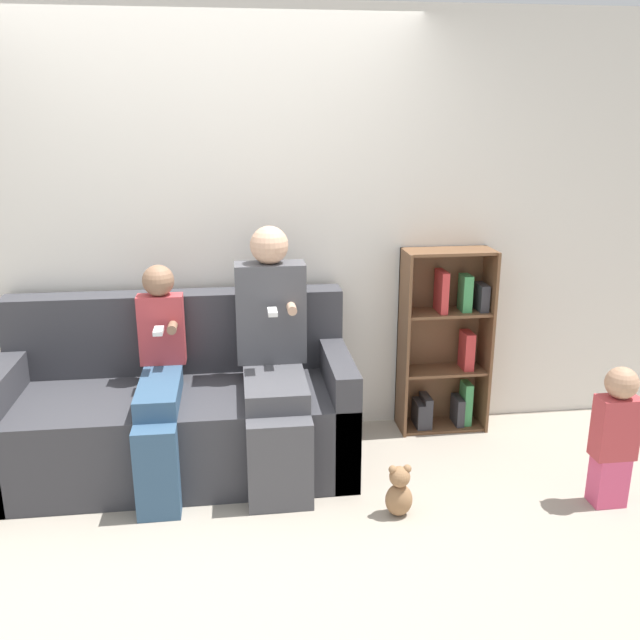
% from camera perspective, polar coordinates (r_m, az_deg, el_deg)
% --- Properties ---
extents(ground_plane, '(14.00, 14.00, 0.00)m').
position_cam_1_polar(ground_plane, '(3.64, -8.79, -15.64)').
color(ground_plane, '#9E9384').
extents(back_wall, '(10.00, 0.06, 2.55)m').
position_cam_1_polar(back_wall, '(4.11, -9.32, 7.29)').
color(back_wall, silver).
rests_on(back_wall, ground_plane).
extents(couch, '(1.95, 0.85, 0.95)m').
position_cam_1_polar(couch, '(3.96, -11.88, -7.59)').
color(couch, '#38383D').
rests_on(couch, ground_plane).
extents(adult_seated, '(0.39, 0.78, 1.36)m').
position_cam_1_polar(adult_seated, '(3.70, -3.94, -2.68)').
color(adult_seated, '#47474C').
rests_on(adult_seated, ground_plane).
extents(child_seated, '(0.25, 0.79, 1.16)m').
position_cam_1_polar(child_seated, '(3.71, -13.38, -5.03)').
color(child_seated, '#335170').
rests_on(child_seated, ground_plane).
extents(toddler_standing, '(0.21, 0.16, 0.76)m').
position_cam_1_polar(toddler_standing, '(3.78, 23.57, -8.76)').
color(toddler_standing, '#DB4C75').
rests_on(toddler_standing, ground_plane).
extents(bookshelf, '(0.55, 0.26, 1.16)m').
position_cam_1_polar(bookshelf, '(4.36, 10.49, -2.25)').
color(bookshelf, brown).
rests_on(bookshelf, ground_plane).
extents(teddy_bear, '(0.14, 0.11, 0.28)m').
position_cam_1_polar(teddy_bear, '(3.53, 6.68, -14.18)').
color(teddy_bear, '#936B47').
rests_on(teddy_bear, ground_plane).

